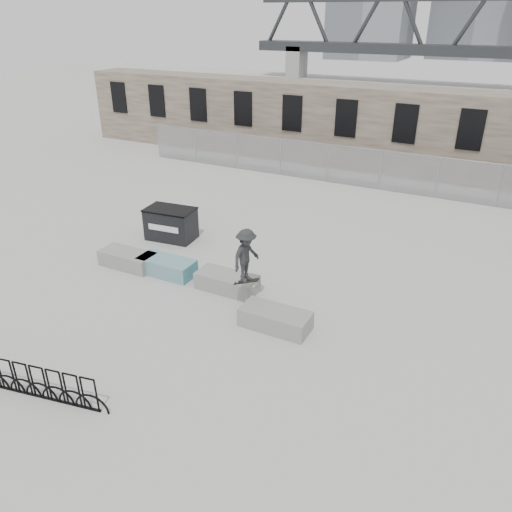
{
  "coord_description": "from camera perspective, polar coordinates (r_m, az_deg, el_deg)",
  "views": [
    {
      "loc": [
        8.36,
        -11.89,
        8.13
      ],
      "look_at": [
        1.97,
        0.46,
        1.3
      ],
      "focal_mm": 35.0,
      "sensor_mm": 36.0,
      "label": 1
    }
  ],
  "objects": [
    {
      "name": "planter_center_right",
      "position": [
        16.14,
        -3.34,
        -2.92
      ],
      "size": [
        2.0,
        0.9,
        0.56
      ],
      "color": "gray",
      "rests_on": "ground"
    },
    {
      "name": "chainlink_fence",
      "position": [
        26.74,
        8.25,
        10.5
      ],
      "size": [
        22.06,
        0.06,
        2.02
      ],
      "color": "gray",
      "rests_on": "ground"
    },
    {
      "name": "bike_rack",
      "position": [
        13.27,
        -25.86,
        -12.36
      ],
      "size": [
        4.87,
        0.93,
        0.9
      ],
      "rotation": [
        0.0,
        0.0,
        0.18
      ],
      "color": "black",
      "rests_on": "ground"
    },
    {
      "name": "planter_center_left",
      "position": [
        17.35,
        -10.19,
        -1.12
      ],
      "size": [
        2.0,
        0.9,
        0.56
      ],
      "color": "teal",
      "rests_on": "ground"
    },
    {
      "name": "planter_offset",
      "position": [
        14.27,
        2.22,
        -7.14
      ],
      "size": [
        2.0,
        0.9,
        0.56
      ],
      "color": "gray",
      "rests_on": "ground"
    },
    {
      "name": "skateboarder",
      "position": [
        14.41,
        -1.12,
        0.03
      ],
      "size": [
        0.79,
        1.14,
        1.81
      ],
      "rotation": [
        0.0,
        0.0,
        1.42
      ],
      "color": "#252527",
      "rests_on": "ground"
    },
    {
      "name": "ground",
      "position": [
        16.66,
        -6.79,
        -3.27
      ],
      "size": [
        120.0,
        120.0,
        0.0
      ],
      "primitive_type": "plane",
      "color": "#AAAAA5",
      "rests_on": "ground"
    },
    {
      "name": "stone_wall",
      "position": [
        29.93,
        10.92,
        14.38
      ],
      "size": [
        36.0,
        2.58,
        4.5
      ],
      "color": "brown",
      "rests_on": "ground"
    },
    {
      "name": "dumpster",
      "position": [
        19.93,
        -9.7,
        3.67
      ],
      "size": [
        2.02,
        1.36,
        1.26
      ],
      "rotation": [
        0.0,
        0.0,
        0.1
      ],
      "color": "black",
      "rests_on": "ground"
    },
    {
      "name": "planter_far_left",
      "position": [
        18.16,
        -14.44,
        -0.27
      ],
      "size": [
        2.0,
        0.9,
        0.56
      ],
      "color": "gray",
      "rests_on": "ground"
    }
  ]
}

